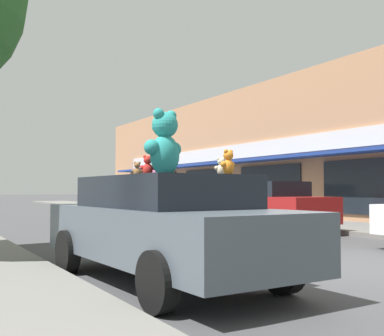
% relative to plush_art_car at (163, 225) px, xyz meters
% --- Properties ---
extents(ground_plane, '(260.00, 260.00, 0.00)m').
position_rel_plush_art_car_xyz_m(ground_plane, '(3.19, -0.22, -0.80)').
color(ground_plane, '#424244').
extents(storefront_row, '(16.45, 38.43, 6.33)m').
position_rel_plush_art_car_xyz_m(storefront_row, '(18.62, 11.02, 2.36)').
color(storefront_row, tan).
rests_on(storefront_row, ground_plane).
extents(plush_art_car, '(2.12, 4.79, 1.49)m').
position_rel_plush_art_car_xyz_m(plush_art_car, '(0.00, 0.00, 0.00)').
color(plush_art_car, '#4C5660').
rests_on(plush_art_car, ground_plane).
extents(teddy_bear_giant, '(0.71, 0.51, 0.94)m').
position_rel_plush_art_car_xyz_m(teddy_bear_giant, '(-0.01, -0.07, 1.14)').
color(teddy_bear_giant, teal).
rests_on(teddy_bear_giant, plush_art_car).
extents(teddy_bear_orange, '(0.26, 0.17, 0.34)m').
position_rel_plush_art_car_xyz_m(teddy_bear_orange, '(0.51, -0.88, 0.85)').
color(teddy_bear_orange, orange).
rests_on(teddy_bear_orange, plush_art_car).
extents(teddy_bear_red, '(0.23, 0.18, 0.31)m').
position_rel_plush_art_car_xyz_m(teddy_bear_red, '(-0.15, 0.19, 0.83)').
color(teddy_bear_red, red).
rests_on(teddy_bear_red, plush_art_car).
extents(teddy_bear_cream, '(0.19, 0.13, 0.26)m').
position_rel_plush_art_car_xyz_m(teddy_bear_cream, '(0.60, -0.56, 0.81)').
color(teddy_bear_cream, beige).
rests_on(teddy_bear_cream, plush_art_car).
extents(teddy_bear_brown, '(0.18, 0.16, 0.25)m').
position_rel_plush_art_car_xyz_m(teddy_bear_brown, '(-0.02, 0.87, 0.81)').
color(teddy_bear_brown, olive).
rests_on(teddy_bear_brown, plush_art_car).
extents(teddy_bear_blue, '(0.23, 0.19, 0.31)m').
position_rel_plush_art_car_xyz_m(teddy_bear_blue, '(0.10, 0.30, 0.84)').
color(teddy_bear_blue, blue).
rests_on(teddy_bear_blue, plush_art_car).
extents(teddy_bear_pink, '(0.15, 0.20, 0.26)m').
position_rel_plush_art_car_xyz_m(teddy_bear_pink, '(0.22, 0.71, 0.81)').
color(teddy_bear_pink, pink).
rests_on(teddy_bear_pink, plush_art_car).
extents(parked_car_far_center, '(1.89, 4.76, 1.54)m').
position_rel_plush_art_car_xyz_m(parked_car_far_center, '(6.44, 5.79, 0.02)').
color(parked_car_far_center, maroon).
rests_on(parked_car_far_center, ground_plane).
extents(parked_car_far_right, '(1.94, 4.55, 1.55)m').
position_rel_plush_art_car_xyz_m(parked_car_far_right, '(6.44, 12.04, 0.03)').
color(parked_car_far_right, '#336B3D').
rests_on(parked_car_far_right, ground_plane).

